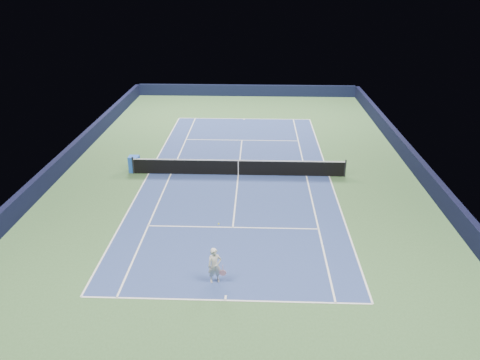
{
  "coord_description": "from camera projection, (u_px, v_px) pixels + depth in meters",
  "views": [
    {
      "loc": [
        1.09,
        -26.01,
        11.25
      ],
      "look_at": [
        0.22,
        -3.0,
        1.0
      ],
      "focal_mm": 35.0,
      "sensor_mm": 36.0,
      "label": 1
    }
  ],
  "objects": [
    {
      "name": "wall_left",
      "position": [
        61.0,
        164.0,
        28.51
      ],
      "size": [
        0.35,
        40.0,
        1.1
      ],
      "primitive_type": "cube",
      "color": "black",
      "rests_on": "ground"
    },
    {
      "name": "wall_right",
      "position": [
        420.0,
        169.0,
        27.76
      ],
      "size": [
        0.35,
        40.0,
        1.1
      ],
      "primitive_type": "cube",
      "color": "black",
      "rests_on": "ground"
    },
    {
      "name": "service_line_near",
      "position": [
        233.0,
        227.0,
        22.51
      ],
      "size": [
        8.23,
        0.08,
        0.0
      ],
      "primitive_type": "cube",
      "color": "white",
      "rests_on": "ground"
    },
    {
      "name": "sponsor_cube",
      "position": [
        134.0,
        164.0,
        28.64
      ],
      "size": [
        0.64,
        0.57,
        1.0
      ],
      "color": "blue",
      "rests_on": "ground"
    },
    {
      "name": "sideline_singles_left",
      "position": [
        171.0,
        174.0,
        28.49
      ],
      "size": [
        0.08,
        23.77,
        0.0
      ],
      "primitive_type": "cube",
      "color": "white",
      "rests_on": "ground"
    },
    {
      "name": "baseline_near",
      "position": [
        225.0,
        300.0,
        17.5
      ],
      "size": [
        10.97,
        0.08,
        0.0
      ],
      "primitive_type": "cube",
      "color": "white",
      "rests_on": "ground"
    },
    {
      "name": "baseline_far",
      "position": [
        244.0,
        119.0,
        39.2
      ],
      "size": [
        10.97,
        0.08,
        0.0
      ],
      "primitive_type": "cube",
      "color": "white",
      "rests_on": "ground"
    },
    {
      "name": "ground",
      "position": [
        238.0,
        175.0,
        28.36
      ],
      "size": [
        40.0,
        40.0,
        0.0
      ],
      "primitive_type": "plane",
      "color": "#375C32",
      "rests_on": "ground"
    },
    {
      "name": "wall_far",
      "position": [
        247.0,
        90.0,
        46.23
      ],
      "size": [
        22.0,
        0.35,
        1.1
      ],
      "primitive_type": "cube",
      "color": "black",
      "rests_on": "ground"
    },
    {
      "name": "sideline_doubles_right",
      "position": [
        329.0,
        176.0,
        28.16
      ],
      "size": [
        0.08,
        23.77,
        0.0
      ],
      "primitive_type": "cube",
      "color": "white",
      "rests_on": "ground"
    },
    {
      "name": "center_mark_near",
      "position": [
        226.0,
        298.0,
        17.64
      ],
      "size": [
        0.08,
        0.3,
        0.0
      ],
      "primitive_type": "cube",
      "color": "white",
      "rests_on": "ground"
    },
    {
      "name": "tennis_player",
      "position": [
        215.0,
        266.0,
        18.27
      ],
      "size": [
        0.77,
        1.29,
        2.09
      ],
      "color": "silver",
      "rests_on": "ground"
    },
    {
      "name": "center_service_line",
      "position": [
        238.0,
        175.0,
        28.35
      ],
      "size": [
        0.08,
        12.8,
        0.0
      ],
      "primitive_type": "cube",
      "color": "white",
      "rests_on": "ground"
    },
    {
      "name": "center_mark_far",
      "position": [
        244.0,
        119.0,
        39.06
      ],
      "size": [
        0.08,
        0.3,
        0.0
      ],
      "primitive_type": "cube",
      "color": "white",
      "rests_on": "ground"
    },
    {
      "name": "tennis_net",
      "position": [
        238.0,
        167.0,
        28.15
      ],
      "size": [
        12.9,
        0.1,
        1.07
      ],
      "color": "black",
      "rests_on": "ground"
    },
    {
      "name": "court_surface",
      "position": [
        238.0,
        175.0,
        28.35
      ],
      "size": [
        10.97,
        23.77,
        0.01
      ],
      "primitive_type": "cube",
      "color": "navy",
      "rests_on": "ground"
    },
    {
      "name": "sideline_singles_right",
      "position": [
        306.0,
        176.0,
        28.21
      ],
      "size": [
        0.08,
        23.77,
        0.0
      ],
      "primitive_type": "cube",
      "color": "white",
      "rests_on": "ground"
    },
    {
      "name": "sideline_doubles_left",
      "position": [
        149.0,
        173.0,
        28.54
      ],
      "size": [
        0.08,
        23.77,
        0.0
      ],
      "primitive_type": "cube",
      "color": "white",
      "rests_on": "ground"
    },
    {
      "name": "service_line_far",
      "position": [
        242.0,
        140.0,
        34.19
      ],
      "size": [
        8.23,
        0.08,
        0.0
      ],
      "primitive_type": "cube",
      "color": "white",
      "rests_on": "ground"
    }
  ]
}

